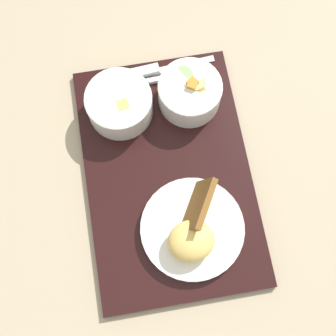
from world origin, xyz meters
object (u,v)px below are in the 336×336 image
at_px(plate_main, 192,230).
at_px(knife, 146,72).
at_px(spoon, 165,78).
at_px(bowl_salad, 190,92).
at_px(bowl_soup, 119,103).

relative_size(plate_main, knife, 0.95).
distance_m(knife, spoon, 0.04).
relative_size(bowl_salad, plate_main, 0.65).
height_order(plate_main, spoon, plate_main).
bearing_deg(knife, bowl_soup, -135.49).
bearing_deg(bowl_salad, bowl_soup, -85.07).
bearing_deg(knife, plate_main, -89.01).
distance_m(bowl_salad, spoon, 0.07).
distance_m(bowl_soup, knife, 0.09).
height_order(knife, spoon, knife).
relative_size(knife, spoon, 1.19).
xyz_separation_m(bowl_salad, spoon, (-0.04, -0.04, -0.03)).
height_order(bowl_soup, knife, bowl_soup).
bearing_deg(bowl_salad, spoon, -138.37).
xyz_separation_m(bowl_soup, plate_main, (0.23, 0.11, -0.01)).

